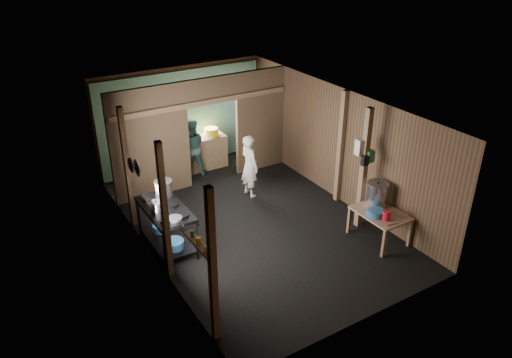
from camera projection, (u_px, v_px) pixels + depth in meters
floor at (251, 221)px, 10.55m from camera, size 4.50×7.00×0.00m
ceiling at (251, 105)px, 9.37m from camera, size 4.50×7.00×0.00m
wall_back at (181, 117)px, 12.63m from camera, size 4.50×0.00×2.60m
wall_front at (371, 253)px, 7.29m from camera, size 4.50×0.00×2.60m
wall_left at (144, 194)px, 8.92m from camera, size 0.00×7.00×2.60m
wall_right at (337, 144)px, 11.00m from camera, size 0.00×7.00×2.60m
partition_left at (150, 144)px, 11.02m from camera, size 1.85×0.10×2.60m
partition_right at (260, 121)px, 12.37m from camera, size 1.35×0.10×2.60m
partition_header at (211, 90)px, 11.30m from camera, size 1.30×0.10×0.60m
turquoise_panel at (182, 119)px, 12.60m from camera, size 4.40×0.06×2.50m
back_counter at (203, 153)px, 12.74m from camera, size 1.20×0.50×0.85m
wall_clock at (191, 93)px, 12.40m from camera, size 0.20×0.03×0.20m
post_left_a at (212, 268)px, 6.97m from camera, size 0.10×0.12×2.60m
post_left_b at (165, 212)px, 8.34m from camera, size 0.10×0.12×2.60m
post_left_c at (127, 169)px, 9.86m from camera, size 0.10×0.12×2.60m
post_right at (341, 148)px, 10.82m from camera, size 0.10×0.12×2.60m
post_free at (363, 170)px, 9.82m from camera, size 0.12×0.12×2.60m
cross_beam at (203, 103)px, 11.26m from camera, size 4.40×0.12×0.12m
pan_lid_big at (137, 168)px, 9.08m from camera, size 0.03×0.34×0.34m
pan_lid_small at (131, 165)px, 9.43m from camera, size 0.03×0.30×0.30m
wall_shelf at (199, 244)px, 7.32m from camera, size 0.14×0.80×0.03m
jar_white at (206, 249)px, 7.10m from camera, size 0.07×0.07×0.10m
jar_yellow at (199, 240)px, 7.29m from camera, size 0.08×0.08×0.10m
jar_green at (192, 233)px, 7.45m from camera, size 0.06×0.06×0.10m
bag_white at (361, 147)px, 9.64m from camera, size 0.22×0.15×0.32m
bag_green at (370, 156)px, 9.67m from camera, size 0.16×0.12×0.24m
bag_black at (365, 160)px, 9.62m from camera, size 0.14×0.10×0.20m
gas_range at (167, 227)px, 9.51m from camera, size 0.77×1.49×0.88m
prep_table at (379, 226)px, 9.79m from camera, size 0.77×1.06×0.63m
stove_pot_large at (164, 189)px, 9.65m from camera, size 0.47×0.47×0.36m
stove_pot_med at (156, 207)px, 9.18m from camera, size 0.30×0.30×0.21m
frying_pan at (175, 219)px, 8.92m from camera, size 0.33×0.52×0.06m
blue_tub_front at (174, 244)px, 9.34m from camera, size 0.38×0.38×0.15m
blue_tub_back at (161, 228)px, 9.87m from camera, size 0.33×0.33×0.13m
stock_pot at (377, 194)px, 9.81m from camera, size 0.50×0.50×0.51m
wash_basin at (376, 213)px, 9.51m from camera, size 0.43×0.43×0.12m
pink_bucket at (386, 215)px, 9.36m from camera, size 0.19×0.19×0.18m
knife at (393, 224)px, 9.25m from camera, size 0.30×0.06×0.01m
yellow_tub at (211, 132)px, 12.63m from camera, size 0.36×0.36×0.20m
cook at (250, 166)px, 11.28m from camera, size 0.39×0.57×1.49m
worker_back at (192, 147)px, 12.27m from camera, size 0.87×0.78×1.47m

